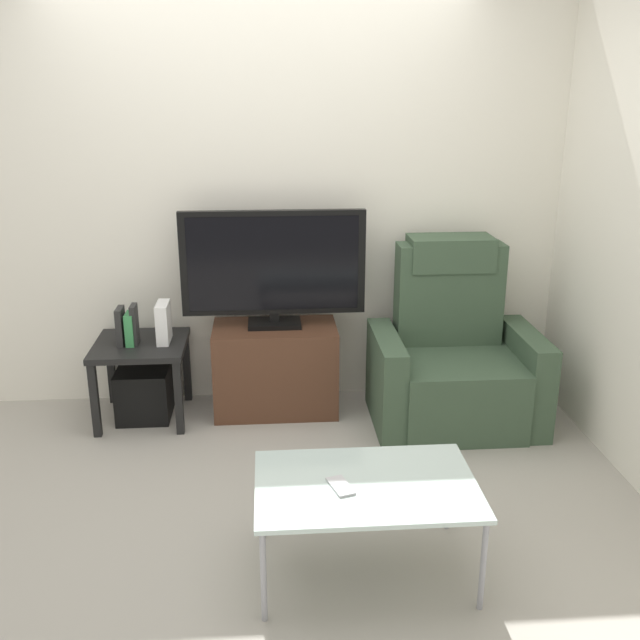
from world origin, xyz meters
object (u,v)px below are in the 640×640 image
at_px(book_leftmost, 121,326).
at_px(book_middle, 131,329).
at_px(recliner_armchair, 454,360).
at_px(cell_phone, 341,486).
at_px(coffee_table, 366,489).
at_px(side_table, 141,355).
at_px(subwoofer_box, 144,393).
at_px(tv_stand, 275,368).
at_px(book_rightmost, 134,325).
at_px(game_console, 163,322).
at_px(television, 273,266).

height_order(book_leftmost, book_middle, book_leftmost).
xyz_separation_m(recliner_armchair, cell_phone, (-0.83, -1.45, 0.05)).
bearing_deg(recliner_armchair, cell_phone, -119.28).
bearing_deg(coffee_table, side_table, 126.30).
height_order(subwoofer_box, coffee_table, coffee_table).
bearing_deg(tv_stand, coffee_table, -78.01).
bearing_deg(book_rightmost, cell_phone, -55.92).
relative_size(recliner_armchair, book_rightmost, 4.51).
bearing_deg(book_rightmost, recliner_armchair, -3.58).
height_order(game_console, cell_phone, game_console).
xyz_separation_m(recliner_armchair, book_rightmost, (-1.89, 0.12, 0.23)).
bearing_deg(subwoofer_box, recliner_armchair, -4.23).
height_order(recliner_armchair, side_table, recliner_armchair).
bearing_deg(book_leftmost, recliner_armchair, -3.44).
bearing_deg(game_console, tv_stand, 3.67).
relative_size(subwoofer_box, book_middle, 1.64).
bearing_deg(recliner_armchair, book_leftmost, 177.21).
xyz_separation_m(subwoofer_box, cell_phone, (1.04, -1.58, 0.26)).
bearing_deg(tv_stand, recliner_armchair, -10.12).
height_order(television, book_middle, television).
bearing_deg(side_table, book_middle, -155.51).
relative_size(tv_stand, coffee_table, 0.83).
height_order(book_leftmost, cell_phone, book_leftmost).
bearing_deg(tv_stand, side_table, -176.28).
xyz_separation_m(book_rightmost, cell_phone, (1.06, -1.56, -0.18)).
bearing_deg(television, subwoofer_box, -174.95).
bearing_deg(subwoofer_box, book_rightmost, -133.89).
relative_size(subwoofer_box, book_rightmost, 1.31).
xyz_separation_m(television, book_middle, (-0.85, -0.09, -0.34)).
distance_m(side_table, subwoofer_box, 0.25).
bearing_deg(game_console, book_middle, -170.98).
height_order(television, subwoofer_box, television).
distance_m(subwoofer_box, book_leftmost, 0.45).
xyz_separation_m(recliner_armchair, game_console, (-1.73, 0.15, 0.23)).
bearing_deg(game_console, book_rightmost, -169.65).
distance_m(side_table, cell_phone, 1.89).
distance_m(side_table, book_leftmost, 0.22).
bearing_deg(book_leftmost, coffee_table, -51.02).
bearing_deg(recliner_armchair, book_rightmost, 177.06).
distance_m(side_table, coffee_table, 1.93).
bearing_deg(side_table, book_leftmost, -168.69).
relative_size(tv_stand, subwoofer_box, 2.40).
height_order(tv_stand, game_console, game_console).
distance_m(side_table, book_middle, 0.18).
bearing_deg(side_table, game_console, 3.95).
height_order(side_table, book_leftmost, book_leftmost).
bearing_deg(tv_stand, cell_phone, -81.81).
relative_size(side_table, game_console, 2.27).
bearing_deg(recliner_armchair, side_table, 176.42).
bearing_deg(tv_stand, book_leftmost, -175.43).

